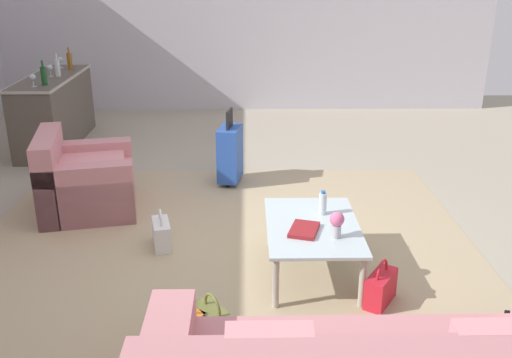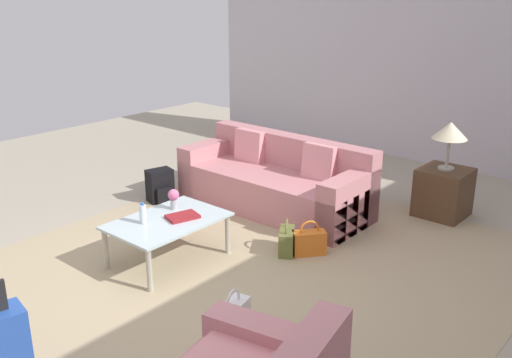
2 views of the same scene
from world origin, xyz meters
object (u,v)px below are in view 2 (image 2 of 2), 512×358
at_px(handbag_olive, 287,241).
at_px(flower_vase, 174,197).
at_px(coffee_table_book, 183,216).
at_px(coffee_table, 168,225).
at_px(handbag_orange, 309,242).
at_px(table_lamp, 450,132).
at_px(water_bottle, 143,214).
at_px(backpack_black, 160,186).
at_px(handbag_red, 172,222).
at_px(handbag_white, 233,317).
at_px(side_table, 443,192).
at_px(couch, 278,183).

bearing_deg(handbag_olive, flower_vase, -53.88).
xyz_separation_m(coffee_table_book, flower_vase, (-0.10, -0.23, 0.11)).
distance_m(coffee_table, flower_vase, 0.32).
bearing_deg(coffee_table_book, handbag_orange, 152.27).
distance_m(coffee_table, table_lamp, 3.23).
relative_size(water_bottle, coffee_table_book, 0.71).
distance_m(table_lamp, backpack_black, 3.41).
xyz_separation_m(handbag_olive, backpack_black, (-0.13, -2.03, 0.06)).
height_order(table_lamp, handbag_olive, table_lamp).
bearing_deg(handbag_red, handbag_olive, 109.53).
height_order(table_lamp, handbag_red, table_lamp).
distance_m(coffee_table, handbag_red, 0.69).
bearing_deg(handbag_white, flower_vase, -115.85).
bearing_deg(handbag_red, backpack_black, -123.60).
height_order(handbag_red, handbag_orange, same).
bearing_deg(table_lamp, handbag_orange, -17.34).
bearing_deg(coffee_table_book, table_lamp, 168.96).
distance_m(water_bottle, side_table, 3.41).
distance_m(coffee_table, coffee_table_book, 0.16).
bearing_deg(handbag_red, flower_vase, 53.89).
xyz_separation_m(flower_vase, handbag_olive, (-0.65, 0.89, -0.42)).
relative_size(water_bottle, handbag_orange, 0.57).
bearing_deg(table_lamp, water_bottle, -28.07).
bearing_deg(water_bottle, table_lamp, 151.93).
bearing_deg(coffee_table_book, coffee_table, -16.82).
xyz_separation_m(coffee_table, flower_vase, (-0.22, -0.15, 0.17)).
relative_size(water_bottle, handbag_white, 0.57).
bearing_deg(water_bottle, couch, -180.00).
distance_m(couch, water_bottle, 2.00).
bearing_deg(handbag_red, couch, 165.06).
bearing_deg(flower_vase, handbag_red, -126.11).
relative_size(handbag_red, backpack_black, 0.89).
bearing_deg(coffee_table, backpack_black, -127.71).
bearing_deg(side_table, water_bottle, -28.07).
relative_size(coffee_table, handbag_white, 3.00).
relative_size(couch, side_table, 4.15).
bearing_deg(flower_vase, water_bottle, 6.79).
bearing_deg(handbag_orange, water_bottle, -41.08).
bearing_deg(backpack_black, handbag_red, 56.40).
bearing_deg(water_bottle, flower_vase, -173.21).
bearing_deg(flower_vase, couch, 178.18).
distance_m(coffee_table_book, flower_vase, 0.27).
height_order(coffee_table_book, handbag_red, coffee_table_book).
relative_size(coffee_table, backpack_black, 2.69).
xyz_separation_m(side_table, handbag_red, (2.35, -1.96, -0.15)).
bearing_deg(side_table, backpack_black, -57.13).
xyz_separation_m(coffee_table, handbag_orange, (-0.99, 0.93, -0.25)).
xyz_separation_m(coffee_table_book, handbag_white, (0.58, 1.18, -0.31)).
relative_size(couch, coffee_table_book, 7.96).
xyz_separation_m(handbag_red, handbag_white, (0.91, 1.72, 0.00)).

